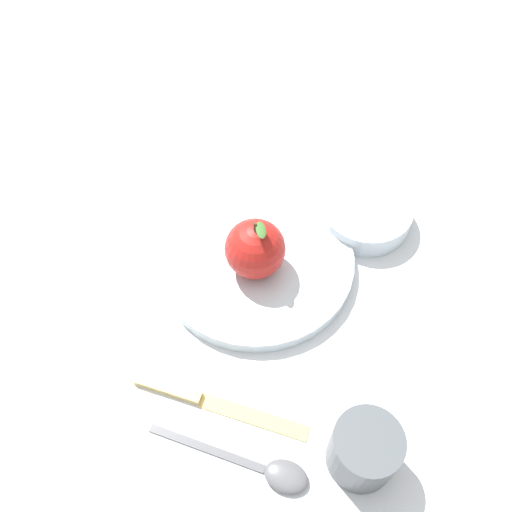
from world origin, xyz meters
The scene contains 8 objects.
ground_plane centered at (0.00, 0.00, 0.00)m, with size 2.40×2.40×0.00m, color silver.
dinner_plate centered at (-0.03, 0.04, 0.01)m, with size 0.26×0.26×0.02m.
apple centered at (-0.02, 0.02, 0.06)m, with size 0.08×0.08×0.09m.
side_bowl centered at (0.02, 0.20, 0.02)m, with size 0.13×0.13×0.04m.
cup centered at (0.23, -0.06, 0.04)m, with size 0.07×0.07×0.07m.
knife centered at (0.06, -0.14, 0.00)m, with size 0.19×0.11×0.01m.
spoon centered at (0.17, -0.14, 0.01)m, with size 0.17×0.10×0.01m.
linen_napkin centered at (-0.15, 0.16, 0.00)m, with size 0.13×0.15×0.00m, color beige.
Camera 1 is at (0.26, -0.25, 0.62)m, focal length 38.49 mm.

